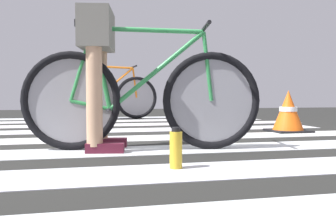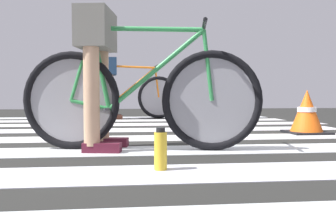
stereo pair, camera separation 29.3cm
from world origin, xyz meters
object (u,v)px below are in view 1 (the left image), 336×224
cyclist_2_of_2 (87,80)px  traffic_cone (288,112)px  bicycle_1_of_2 (141,97)px  cyclist_1_of_2 (98,60)px  bicycle_2_of_2 (106,96)px  water_bottle (176,149)px

cyclist_2_of_2 → traffic_cone: size_ratio=2.22×
bicycle_1_of_2 → cyclist_1_of_2: (-0.31, 0.05, 0.27)m
bicycle_2_of_2 → bicycle_1_of_2: bearing=-94.1°
traffic_cone → bicycle_2_of_2: bearing=126.0°
bicycle_2_of_2 → water_bottle: size_ratio=7.64×
cyclist_1_of_2 → cyclist_2_of_2: 3.38m
water_bottle → traffic_cone: size_ratio=0.50×
water_bottle → traffic_cone: (1.66, 1.65, 0.11)m
bicycle_1_of_2 → water_bottle: size_ratio=7.58×
bicycle_1_of_2 → bicycle_2_of_2: size_ratio=0.99×
cyclist_2_of_2 → water_bottle: (0.49, -4.14, -0.54)m
water_bottle → cyclist_1_of_2: bearing=117.0°
cyclist_2_of_2 → traffic_cone: bearing=-54.9°
bicycle_1_of_2 → traffic_cone: 1.98m
bicycle_2_of_2 → traffic_cone: bicycle_2_of_2 is taller
cyclist_1_of_2 → cyclist_2_of_2: bearing=101.2°
water_bottle → traffic_cone: traffic_cone is taller
cyclist_1_of_2 → traffic_cone: 2.27m
bicycle_1_of_2 → bicycle_2_of_2: (-0.09, 3.46, 0.00)m
cyclist_1_of_2 → traffic_cone: cyclist_1_of_2 is taller
bicycle_1_of_2 → traffic_cone: size_ratio=3.80×
water_bottle → traffic_cone: bearing=44.9°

